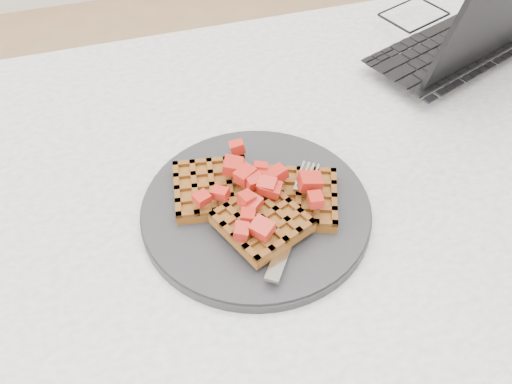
# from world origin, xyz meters

# --- Properties ---
(table) EXTENTS (1.20, 0.80, 0.75)m
(table) POSITION_xyz_m (0.00, 0.00, 0.64)
(table) COLOR silver
(table) RESTS_ON ground
(plate) EXTENTS (0.28, 0.28, 0.02)m
(plate) POSITION_xyz_m (-0.09, -0.04, 0.76)
(plate) COLOR black
(plate) RESTS_ON table
(waffles) EXTENTS (0.21, 0.18, 0.03)m
(waffles) POSITION_xyz_m (-0.09, -0.04, 0.78)
(waffles) COLOR brown
(waffles) RESTS_ON plate
(strawberry_pile) EXTENTS (0.15, 0.15, 0.02)m
(strawberry_pile) POSITION_xyz_m (-0.09, -0.04, 0.80)
(strawberry_pile) COLOR #970600
(strawberry_pile) RESTS_ON waffles
(fork) EXTENTS (0.12, 0.16, 0.02)m
(fork) POSITION_xyz_m (-0.05, -0.07, 0.77)
(fork) COLOR silver
(fork) RESTS_ON plate
(laptop) EXTENTS (0.39, 0.34, 0.23)m
(laptop) POSITION_xyz_m (0.32, 0.22, 0.79)
(laptop) COLOR black
(laptop) RESTS_ON table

